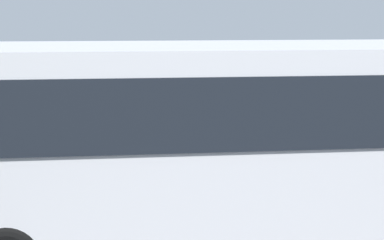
{
  "coord_description": "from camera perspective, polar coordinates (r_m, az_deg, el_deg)",
  "views": [
    {
      "loc": [
        2.09,
        12.44,
        3.73
      ],
      "look_at": [
        1.23,
        0.07,
        1.1
      ],
      "focal_mm": 47.52,
      "sensor_mm": 36.0,
      "label": 1
    }
  ],
  "objects": [
    {
      "name": "ground_plane",
      "position": [
        13.16,
        5.33,
        -4.55
      ],
      "size": [
        80.0,
        80.0,
        0.0
      ],
      "primitive_type": "plane",
      "color": "#38383D"
    },
    {
      "name": "tour_bus",
      "position": [
        8.16,
        5.22,
        -2.9
      ],
      "size": [
        9.73,
        2.83,
        3.25
      ],
      "color": "silver",
      "rests_on": "ground_plane"
    },
    {
      "name": "spectator_far_left",
      "position": [
        11.57,
        10.74,
        -1.93
      ],
      "size": [
        0.58,
        0.33,
        1.68
      ],
      "color": "black",
      "rests_on": "ground_plane"
    },
    {
      "name": "spectator_left",
      "position": [
        11.36,
        5.8,
        -1.85
      ],
      "size": [
        0.57,
        0.39,
        1.73
      ],
      "color": "#473823",
      "rests_on": "ground_plane"
    },
    {
      "name": "spectator_centre",
      "position": [
        11.17,
        -1.01,
        -2.25
      ],
      "size": [
        0.57,
        0.39,
        1.67
      ],
      "color": "black",
      "rests_on": "ground_plane"
    },
    {
      "name": "spectator_right",
      "position": [
        11.0,
        -5.76,
        -2.0
      ],
      "size": [
        0.57,
        0.33,
        1.81
      ],
      "color": "black",
      "rests_on": "ground_plane"
    },
    {
      "name": "spectator_far_right",
      "position": [
        11.3,
        -10.7,
        -2.14
      ],
      "size": [
        0.57,
        0.39,
        1.71
      ],
      "color": "#473823",
      "rests_on": "ground_plane"
    },
    {
      "name": "parked_motorcycle_silver",
      "position": [
        10.87,
        4.82,
        -5.47
      ],
      "size": [
        2.05,
        0.58,
        0.99
      ],
      "color": "black",
      "rests_on": "ground_plane"
    },
    {
      "name": "parked_motorcycle_dark",
      "position": [
        10.61,
        -7.34,
        -5.97
      ],
      "size": [
        2.04,
        0.67,
        0.99
      ],
      "color": "black",
      "rests_on": "ground_plane"
    },
    {
      "name": "stunt_motorcycle",
      "position": [
        15.21,
        -4.23,
        0.11
      ],
      "size": [
        2.0,
        0.81,
        1.23
      ],
      "color": "black",
      "rests_on": "ground_plane"
    },
    {
      "name": "traffic_cone",
      "position": [
        14.37,
        5.88,
        -1.89
      ],
      "size": [
        0.34,
        0.34,
        0.63
      ],
      "color": "orange",
      "rests_on": "ground_plane"
    },
    {
      "name": "bay_line_a",
      "position": [
        14.28,
        19.75,
        -3.88
      ],
      "size": [
        0.17,
        4.32,
        0.01
      ],
      "color": "white",
      "rests_on": "ground_plane"
    },
    {
      "name": "bay_line_b",
      "position": [
        13.47,
        9.75,
        -4.27
      ],
      "size": [
        0.16,
        3.95,
        0.01
      ],
      "color": "white",
      "rests_on": "ground_plane"
    },
    {
      "name": "bay_line_c",
      "position": [
        13.11,
        -1.17,
        -4.55
      ],
      "size": [
        0.18,
        4.93,
        0.01
      ],
      "color": "white",
      "rests_on": "ground_plane"
    },
    {
      "name": "bay_line_d",
      "position": [
        13.24,
        -12.29,
        -4.67
      ],
      "size": [
        0.17,
        4.59,
        0.01
      ],
      "color": "white",
      "rests_on": "ground_plane"
    }
  ]
}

